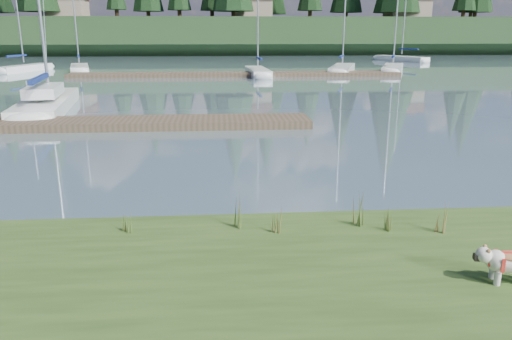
{
  "coord_description": "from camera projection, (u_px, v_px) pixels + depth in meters",
  "views": [
    {
      "loc": [
        0.51,
        -10.01,
        3.59
      ],
      "look_at": [
        1.23,
        -0.5,
        0.89
      ],
      "focal_mm": 35.0,
      "sensor_mm": 36.0,
      "label": 1
    }
  ],
  "objects": [
    {
      "name": "ground",
      "position": [
        211.0,
        76.0,
        39.33
      ],
      "size": [
        200.0,
        200.0,
        0.0
      ],
      "primitive_type": "plane",
      "color": "slate",
      "rests_on": "ground"
    },
    {
      "name": "ridge",
      "position": [
        214.0,
        36.0,
        79.91
      ],
      "size": [
        200.0,
        20.0,
        5.0
      ],
      "primitive_type": "cube",
      "color": "black",
      "rests_on": "ground"
    },
    {
      "name": "bulldog",
      "position": [
        509.0,
        261.0,
        6.55
      ],
      "size": [
        0.82,
        0.41,
        0.48
      ],
      "rotation": [
        0.0,
        0.0,
        2.97
      ],
      "color": "silver",
      "rests_on": "bank"
    },
    {
      "name": "sailboat_main",
      "position": [
        49.0,
        99.0,
        23.43
      ],
      "size": [
        3.22,
        9.58,
        13.48
      ],
      "rotation": [
        0.0,
        0.0,
        1.72
      ],
      "color": "white",
      "rests_on": "ground"
    },
    {
      "name": "dock_near",
      "position": [
        99.0,
        124.0,
        18.85
      ],
      "size": [
        16.0,
        2.0,
        0.3
      ],
      "primitive_type": "cube",
      "color": "#4C3D2C",
      "rests_on": "ground"
    },
    {
      "name": "dock_far",
      "position": [
        236.0,
        74.0,
        39.44
      ],
      "size": [
        26.0,
        2.2,
        0.3
      ],
      "primitive_type": "cube",
      "color": "#4C3D2C",
      "rests_on": "ground"
    },
    {
      "name": "sailboat_bg_0",
      "position": [
        29.0,
        67.0,
        44.22
      ],
      "size": [
        3.44,
        6.88,
        10.01
      ],
      "rotation": [
        0.0,
        0.0,
        1.25
      ],
      "color": "white",
      "rests_on": "ground"
    },
    {
      "name": "sailboat_bg_1",
      "position": [
        80.0,
        68.0,
        43.96
      ],
      "size": [
        3.17,
        7.29,
        10.79
      ],
      "rotation": [
        0.0,
        0.0,
        1.83
      ],
      "color": "white",
      "rests_on": "ground"
    },
    {
      "name": "sailboat_bg_2",
      "position": [
        257.0,
        71.0,
        40.49
      ],
      "size": [
        1.76,
        7.18,
        10.79
      ],
      "rotation": [
        0.0,
        0.0,
        1.62
      ],
      "color": "white",
      "rests_on": "ground"
    },
    {
      "name": "sailboat_bg_3",
      "position": [
        343.0,
        68.0,
        43.69
      ],
      "size": [
        4.23,
        8.33,
        12.09
      ],
      "rotation": [
        0.0,
        0.0,
        1.24
      ],
      "color": "white",
      "rests_on": "ground"
    },
    {
      "name": "sailboat_bg_4",
      "position": [
        393.0,
        68.0,
        43.84
      ],
      "size": [
        4.26,
        7.75,
        11.42
      ],
      "rotation": [
        0.0,
        0.0,
        1.19
      ],
      "color": "white",
      "rests_on": "ground"
    },
    {
      "name": "sailboat_bg_5",
      "position": [
        397.0,
        58.0,
        58.55
      ],
      "size": [
        5.08,
        7.55,
        11.13
      ],
      "rotation": [
        0.0,
        0.0,
        2.07
      ],
      "color": "white",
      "rests_on": "ground"
    },
    {
      "name": "weed_0",
      "position": [
        241.0,
        213.0,
        8.41
      ],
      "size": [
        0.17,
        0.14,
        0.59
      ],
      "color": "#475B23",
      "rests_on": "bank"
    },
    {
      "name": "weed_1",
      "position": [
        275.0,
        219.0,
        8.22
      ],
      "size": [
        0.17,
        0.14,
        0.53
      ],
      "color": "#475B23",
      "rests_on": "bank"
    },
    {
      "name": "weed_2",
      "position": [
        360.0,
        210.0,
        8.47
      ],
      "size": [
        0.17,
        0.14,
        0.68
      ],
      "color": "#475B23",
      "rests_on": "bank"
    },
    {
      "name": "weed_3",
      "position": [
        129.0,
        220.0,
        8.25
      ],
      "size": [
        0.17,
        0.14,
        0.46
      ],
      "color": "#475B23",
      "rests_on": "bank"
    },
    {
      "name": "weed_4",
      "position": [
        392.0,
        220.0,
        8.26
      ],
      "size": [
        0.17,
        0.14,
        0.45
      ],
      "color": "#475B23",
      "rests_on": "bank"
    },
    {
      "name": "weed_5",
      "position": [
        444.0,
        220.0,
        8.13
      ],
      "size": [
        0.17,
        0.14,
        0.57
      ],
      "color": "#475B23",
      "rests_on": "bank"
    },
    {
      "name": "mud_lip",
      "position": [
        193.0,
        232.0,
        8.99
      ],
      "size": [
        60.0,
        0.5,
        0.14
      ],
      "primitive_type": "cube",
      "color": "#33281C",
      "rests_on": "ground"
    },
    {
      "name": "house_0",
      "position": [
        64.0,
        3.0,
        74.11
      ],
      "size": [
        6.3,
        5.3,
        4.65
      ],
      "color": "gray",
      "rests_on": "ridge"
    },
    {
      "name": "house_1",
      "position": [
        252.0,
        4.0,
        77.12
      ],
      "size": [
        6.3,
        5.3,
        4.65
      ],
      "color": "gray",
      "rests_on": "ridge"
    },
    {
      "name": "house_2",
      "position": [
        407.0,
        4.0,
        76.95
      ],
      "size": [
        6.3,
        5.3,
        4.65
      ],
      "color": "gray",
      "rests_on": "ridge"
    }
  ]
}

